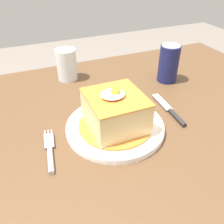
{
  "coord_description": "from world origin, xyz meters",
  "views": [
    {
      "loc": [
        -0.27,
        -0.46,
        1.13
      ],
      "look_at": [
        -0.08,
        -0.0,
        0.79
      ],
      "focal_mm": 38.56,
      "sensor_mm": 36.0,
      "label": 1
    }
  ],
  "objects_px": {
    "fork": "(50,153)",
    "drinking_glass": "(67,67)",
    "main_plate": "(115,126)",
    "soda_can": "(169,64)",
    "knife": "(172,113)"
  },
  "relations": [
    {
      "from": "fork",
      "to": "drinking_glass",
      "type": "relative_size",
      "value": 1.35
    },
    {
      "from": "main_plate",
      "to": "soda_can",
      "type": "height_order",
      "value": "soda_can"
    },
    {
      "from": "main_plate",
      "to": "drinking_glass",
      "type": "distance_m",
      "value": 0.33
    },
    {
      "from": "fork",
      "to": "knife",
      "type": "bearing_deg",
      "value": 4.16
    },
    {
      "from": "main_plate",
      "to": "knife",
      "type": "bearing_deg",
      "value": -1.13
    },
    {
      "from": "soda_can",
      "to": "drinking_glass",
      "type": "distance_m",
      "value": 0.34
    },
    {
      "from": "fork",
      "to": "main_plate",
      "type": "bearing_deg",
      "value": 9.42
    },
    {
      "from": "soda_can",
      "to": "knife",
      "type": "bearing_deg",
      "value": -119.18
    },
    {
      "from": "knife",
      "to": "fork",
      "type": "bearing_deg",
      "value": -175.84
    },
    {
      "from": "main_plate",
      "to": "soda_can",
      "type": "relative_size",
      "value": 2.0
    },
    {
      "from": "main_plate",
      "to": "knife",
      "type": "distance_m",
      "value": 0.17
    },
    {
      "from": "main_plate",
      "to": "soda_can",
      "type": "xyz_separation_m",
      "value": [
        0.27,
        0.18,
        0.05
      ]
    },
    {
      "from": "fork",
      "to": "knife",
      "type": "xyz_separation_m",
      "value": [
        0.34,
        0.02,
        -0.0
      ]
    },
    {
      "from": "fork",
      "to": "drinking_glass",
      "type": "bearing_deg",
      "value": 69.31
    },
    {
      "from": "fork",
      "to": "soda_can",
      "type": "distance_m",
      "value": 0.49
    }
  ]
}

